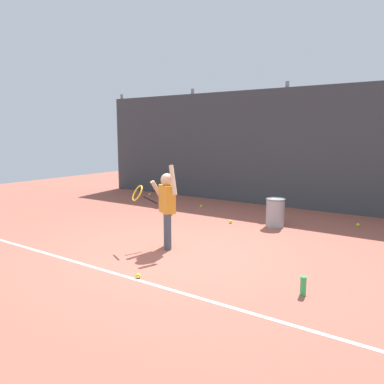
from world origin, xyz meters
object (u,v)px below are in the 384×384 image
tennis_ball_3 (138,276)px  tennis_ball_2 (172,214)px  tennis_player (166,203)px  tennis_ball_5 (358,225)px  tennis_ball_0 (150,194)px  ball_hopper (275,212)px  tennis_ball_1 (231,222)px  water_bottle (303,286)px  tennis_ball_4 (201,206)px

tennis_ball_3 → tennis_ball_2: bearing=121.1°
tennis_player → tennis_ball_5: 4.02m
tennis_ball_2 → tennis_ball_5: size_ratio=1.00×
tennis_player → tennis_ball_0: 5.33m
tennis_ball_5 → tennis_ball_0: bearing=174.6°
tennis_ball_3 → tennis_ball_0: bearing=129.6°
tennis_player → tennis_ball_2: (-1.44, 2.02, -0.69)m
tennis_player → tennis_ball_5: tennis_player is taller
ball_hopper → tennis_ball_2: bearing=-172.4°
tennis_player → tennis_ball_0: (-3.65, 3.81, -0.69)m
ball_hopper → tennis_ball_1: bearing=-163.6°
tennis_ball_1 → tennis_ball_2: same height
tennis_ball_0 → tennis_ball_3: size_ratio=1.00×
ball_hopper → tennis_ball_1: ball_hopper is taller
water_bottle → tennis_ball_0: bearing=144.3°
tennis_player → tennis_ball_2: size_ratio=20.46×
tennis_ball_1 → tennis_ball_2: size_ratio=1.00×
water_bottle → tennis_ball_0: 7.46m
water_bottle → tennis_ball_5: size_ratio=3.33×
tennis_ball_2 → tennis_ball_5: 3.88m
tennis_ball_1 → tennis_ball_2: (-1.47, -0.06, 0.00)m
tennis_ball_4 → tennis_ball_5: 3.61m
tennis_ball_2 → tennis_ball_0: bearing=140.9°
tennis_ball_1 → tennis_ball_4: 1.75m
tennis_ball_3 → water_bottle: bearing=19.9°
ball_hopper → tennis_ball_0: ball_hopper is taller
water_bottle → tennis_ball_4: bearing=136.0°
ball_hopper → tennis_ball_5: ball_hopper is taller
ball_hopper → tennis_ball_3: size_ratio=8.52×
tennis_ball_0 → tennis_ball_1: same height
tennis_ball_3 → tennis_ball_4: 4.73m
tennis_ball_4 → tennis_ball_5: bearing=2.3°
tennis_player → tennis_ball_5: size_ratio=20.46×
water_bottle → tennis_ball_0: water_bottle is taller
tennis_player → tennis_ball_1: (0.03, 2.07, -0.69)m
water_bottle → tennis_ball_4: water_bottle is taller
tennis_player → water_bottle: size_ratio=6.14×
tennis_ball_2 → tennis_ball_3: size_ratio=1.00×
water_bottle → tennis_ball_3: 2.02m
ball_hopper → tennis_ball_5: 1.66m
tennis_ball_0 → ball_hopper: bearing=-18.2°
tennis_ball_0 → tennis_ball_5: size_ratio=1.00×
tennis_ball_1 → tennis_ball_4: size_ratio=1.00×
water_bottle → tennis_ball_2: size_ratio=3.33×
tennis_ball_0 → tennis_ball_2: same height
tennis_ball_1 → tennis_ball_3: 3.33m
tennis_player → ball_hopper: size_ratio=2.40×
water_bottle → tennis_ball_0: size_ratio=3.33×
water_bottle → tennis_ball_2: 4.62m
ball_hopper → tennis_ball_5: size_ratio=8.52×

